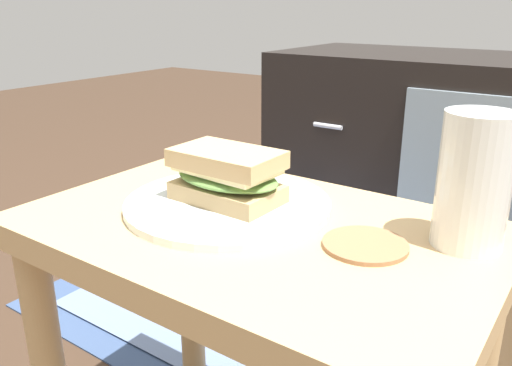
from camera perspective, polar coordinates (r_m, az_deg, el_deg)
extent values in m
cube|color=tan|center=(0.63, -0.17, -5.78)|extent=(0.56, 0.36, 0.04)
cylinder|color=tan|center=(0.97, -7.15, -11.58)|extent=(0.04, 0.04, 0.43)
cube|color=black|center=(1.52, 20.65, 1.88)|extent=(0.96, 0.44, 0.58)
cube|color=#8C9EA8|center=(1.28, 23.17, -1.01)|extent=(0.37, 0.01, 0.44)
cylinder|color=silver|center=(1.37, 7.86, 6.20)|extent=(0.08, 0.01, 0.01)
cylinder|color=silver|center=(1.43, 7.47, -2.43)|extent=(0.08, 0.01, 0.01)
cube|color=#384C72|center=(1.33, 0.88, -12.91)|extent=(1.03, 0.75, 0.01)
cube|color=slate|center=(1.32, 0.88, -12.74)|extent=(0.84, 0.62, 0.00)
cylinder|color=silver|center=(0.67, -3.11, -2.28)|extent=(0.26, 0.26, 0.01)
cube|color=tan|center=(0.66, -3.14, -0.98)|extent=(0.14, 0.09, 0.02)
ellipsoid|color=#608C42|center=(0.65, -3.17, 0.58)|extent=(0.15, 0.09, 0.02)
cube|color=beige|center=(0.65, -3.18, 1.50)|extent=(0.13, 0.08, 0.01)
cube|color=tan|center=(0.65, -3.21, 2.69)|extent=(0.13, 0.08, 0.02)
cylinder|color=silver|center=(0.59, 22.75, 0.20)|extent=(0.07, 0.07, 0.15)
cylinder|color=orange|center=(0.59, 22.59, -0.98)|extent=(0.07, 0.07, 0.11)
cylinder|color=white|center=(0.57, 23.37, 4.84)|extent=(0.07, 0.07, 0.01)
cylinder|color=#996B47|center=(0.57, 11.86, -6.64)|extent=(0.09, 0.09, 0.01)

